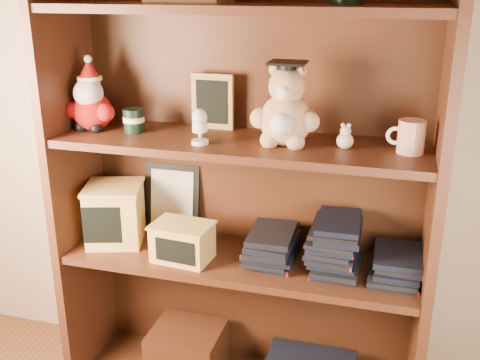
{
  "coord_description": "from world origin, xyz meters",
  "views": [
    {
      "loc": [
        0.56,
        -0.29,
        1.41
      ],
      "look_at": [
        0.11,
        1.3,
        0.82
      ],
      "focal_mm": 42.0,
      "sensor_mm": 36.0,
      "label": 1
    }
  ],
  "objects_px": {
    "bookcase": "(243,187)",
    "teacher_mug": "(410,137)",
    "grad_teddy_bear": "(286,113)",
    "treats_box": "(115,213)"
  },
  "relations": [
    {
      "from": "grad_teddy_bear",
      "to": "bookcase",
      "type": "bearing_deg",
      "value": 157.94
    },
    {
      "from": "bookcase",
      "to": "teacher_mug",
      "type": "distance_m",
      "value": 0.55
    },
    {
      "from": "treats_box",
      "to": "teacher_mug",
      "type": "bearing_deg",
      "value": 0.05
    },
    {
      "from": "bookcase",
      "to": "grad_teddy_bear",
      "type": "relative_size",
      "value": 6.37
    },
    {
      "from": "treats_box",
      "to": "grad_teddy_bear",
      "type": "bearing_deg",
      "value": -0.65
    },
    {
      "from": "teacher_mug",
      "to": "bookcase",
      "type": "bearing_deg",
      "value": 174.23
    },
    {
      "from": "grad_teddy_bear",
      "to": "treats_box",
      "type": "xyz_separation_m",
      "value": [
        -0.59,
        0.01,
        -0.39
      ]
    },
    {
      "from": "bookcase",
      "to": "treats_box",
      "type": "bearing_deg",
      "value": -173.41
    },
    {
      "from": "bookcase",
      "to": "grad_teddy_bear",
      "type": "bearing_deg",
      "value": -22.06
    },
    {
      "from": "teacher_mug",
      "to": "treats_box",
      "type": "height_order",
      "value": "teacher_mug"
    }
  ]
}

